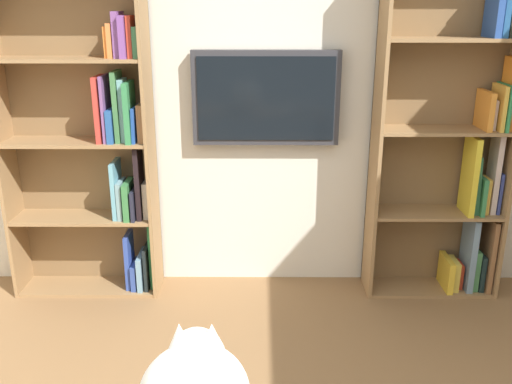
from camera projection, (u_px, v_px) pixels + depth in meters
wall_back at (260, 79)px, 3.47m from camera, size 4.52×0.06×2.70m
bookshelf_left at (458, 141)px, 3.42m from camera, size 0.82×0.28×2.14m
bookshelf_right at (96, 145)px, 3.44m from camera, size 0.91×0.28×1.99m
wall_mounted_tv at (267, 98)px, 3.43m from camera, size 0.90×0.07×0.58m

